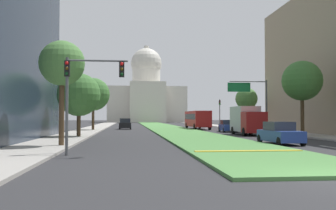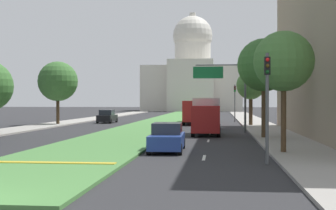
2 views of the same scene
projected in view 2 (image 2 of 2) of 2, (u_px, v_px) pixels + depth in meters
ground_plane at (171, 119)px, 78.60m from camera, size 287.99×287.99×0.00m
grass_median at (167, 120)px, 72.09m from camera, size 6.71×117.81×0.14m
median_curb_nose at (50, 163)px, 22.24m from camera, size 6.04×0.50×0.04m
lane_dashes_right at (210, 134)px, 44.15m from camera, size 0.16×42.95×0.01m
sidewalk_left at (72, 122)px, 66.86m from camera, size 4.00×117.81×0.15m
sidewalk_right at (255, 123)px, 64.31m from camera, size 4.00×117.81×0.15m
capitol_building at (192, 78)px, 142.80m from camera, size 28.23×23.71×28.75m
traffic_light_near_right at (267, 94)px, 22.75m from camera, size 0.28×0.35×5.20m
traffic_light_far_right at (235, 98)px, 68.04m from camera, size 0.28×0.35×5.20m
overhead_guide_sign at (226, 83)px, 45.34m from camera, size 4.93×0.20×6.50m
street_tree_right_near at (284, 62)px, 26.95m from camera, size 3.35×3.35×6.84m
street_tree_right_mid at (264, 65)px, 37.73m from camera, size 4.10×4.10×7.79m
street_tree_left_far at (58, 81)px, 59.20m from camera, size 4.82×4.82×7.73m
street_tree_right_far at (251, 85)px, 56.82m from camera, size 3.36×3.36×6.48m
sedan_lead_stopped at (167, 138)px, 28.60m from camera, size 2.05×4.66×1.68m
sedan_midblock at (208, 122)px, 50.49m from camera, size 2.13×4.34×1.62m
sedan_distant at (107, 117)px, 65.03m from camera, size 2.00×4.44×1.76m
box_truck_delivery at (206, 116)px, 42.26m from camera, size 2.40×6.40×3.20m
city_bus at (195, 110)px, 62.55m from camera, size 2.62×11.00×2.95m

